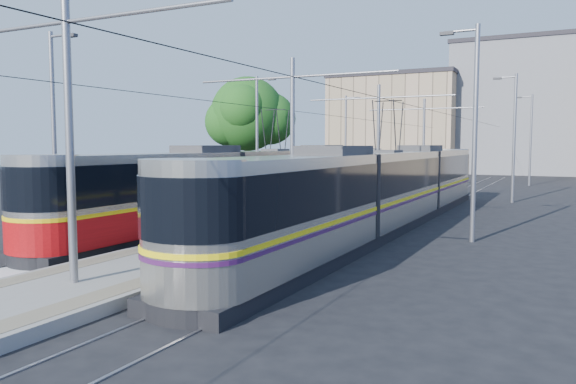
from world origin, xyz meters
The scene contains 14 objects.
ground centered at (0.00, 0.00, 0.00)m, with size 160.00×160.00×0.00m, color black.
platform centered at (0.00, 17.00, 0.15)m, with size 4.00×50.00×0.30m, color gray.
tactile_strip_left centered at (-1.45, 17.00, 0.30)m, with size 0.70×50.00×0.01m, color gray.
tactile_strip_right centered at (1.45, 17.00, 0.30)m, with size 0.70×50.00×0.01m, color gray.
rails centered at (0.00, 17.00, 0.02)m, with size 8.71×70.00×0.03m.
track_arrow centered at (-3.60, -3.00, 0.01)m, with size 1.20×5.00×0.01m, color silver.
tram_left centered at (-3.60, 13.20, 1.70)m, with size 2.43×32.18×5.50m.
tram_right centered at (3.60, 9.97, 1.86)m, with size 2.43×29.99×5.50m.
catenary centered at (0.00, 14.15, 4.52)m, with size 9.20×70.00×7.00m.
street_lamps centered at (0.00, 21.00, 4.18)m, with size 15.18×38.22×8.00m.
shelter centered at (0.46, 12.40, 1.40)m, with size 0.88×1.09×2.10m.
tree centered at (-9.59, 21.13, 5.69)m, with size 5.80×5.36×8.42m.
building_left centered at (-10.00, 60.00, 6.34)m, with size 16.32×12.24×12.66m.
building_centre centered at (6.00, 64.00, 8.19)m, with size 18.36×14.28×16.35m.
Camera 1 is at (10.68, -13.63, 3.65)m, focal length 35.00 mm.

